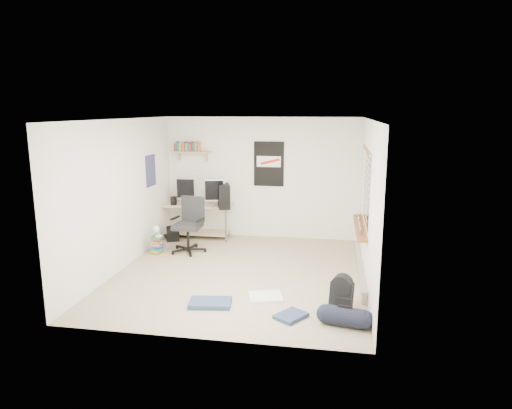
% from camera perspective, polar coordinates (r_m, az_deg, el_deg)
% --- Properties ---
extents(floor, '(4.00, 4.50, 0.01)m').
position_cam_1_polar(floor, '(7.63, -2.02, -8.56)').
color(floor, gray).
rests_on(floor, ground).
extents(ceiling, '(4.00, 4.50, 0.01)m').
position_cam_1_polar(ceiling, '(7.15, -2.17, 10.64)').
color(ceiling, white).
rests_on(ceiling, ground).
extents(back_wall, '(4.00, 0.01, 2.50)m').
position_cam_1_polar(back_wall, '(9.47, 0.72, 3.32)').
color(back_wall, silver).
rests_on(back_wall, ground).
extents(left_wall, '(0.01, 4.50, 2.50)m').
position_cam_1_polar(left_wall, '(7.94, -16.40, 1.17)').
color(left_wall, silver).
rests_on(left_wall, ground).
extents(right_wall, '(0.01, 4.50, 2.50)m').
position_cam_1_polar(right_wall, '(7.15, 13.82, 0.18)').
color(right_wall, silver).
rests_on(right_wall, ground).
extents(desk, '(1.69, 1.25, 0.71)m').
position_cam_1_polar(desk, '(9.71, -7.48, -1.89)').
color(desk, tan).
rests_on(desk, floor).
extents(monitor_left, '(0.40, 0.12, 0.44)m').
position_cam_1_polar(monitor_left, '(9.49, -8.73, 1.23)').
color(monitor_left, '#9D9CA1').
rests_on(monitor_left, desk).
extents(monitor_right, '(0.42, 0.21, 0.45)m').
position_cam_1_polar(monitor_right, '(9.19, -5.14, 1.00)').
color(monitor_right, '#949599').
rests_on(monitor_right, desk).
extents(pc_tower, '(0.35, 0.50, 0.48)m').
position_cam_1_polar(pc_tower, '(9.14, -4.05, 1.06)').
color(pc_tower, black).
rests_on(pc_tower, desk).
extents(keyboard, '(0.44, 0.21, 0.02)m').
position_cam_1_polar(keyboard, '(9.54, -7.91, 0.03)').
color(keyboard, black).
rests_on(keyboard, desk).
extents(speaker_left, '(0.10, 0.10, 0.19)m').
position_cam_1_polar(speaker_left, '(9.51, -10.25, 0.42)').
color(speaker_left, black).
rests_on(speaker_left, desk).
extents(speaker_right, '(0.11, 0.11, 0.17)m').
position_cam_1_polar(speaker_right, '(9.35, -4.46, 0.33)').
color(speaker_right, black).
rests_on(speaker_right, desk).
extents(office_chair, '(0.80, 0.80, 1.04)m').
position_cam_1_polar(office_chair, '(8.66, -8.53, -2.76)').
color(office_chair, black).
rests_on(office_chair, floor).
extents(wall_shelf, '(0.80, 0.22, 0.24)m').
position_cam_1_polar(wall_shelf, '(9.63, -7.98, 6.53)').
color(wall_shelf, tan).
rests_on(wall_shelf, back_wall).
extents(poster_back_wall, '(0.62, 0.03, 0.92)m').
position_cam_1_polar(poster_back_wall, '(9.39, 1.61, 5.09)').
color(poster_back_wall, black).
rests_on(poster_back_wall, back_wall).
extents(poster_left_wall, '(0.02, 0.42, 0.60)m').
position_cam_1_polar(poster_left_wall, '(8.97, -13.02, 4.15)').
color(poster_left_wall, navy).
rests_on(poster_left_wall, left_wall).
extents(window, '(0.10, 1.50, 1.26)m').
position_cam_1_polar(window, '(7.41, 13.32, 2.17)').
color(window, brown).
rests_on(window, right_wall).
extents(baseboard_heater, '(0.08, 2.50, 0.18)m').
position_cam_1_polar(baseboard_heater, '(7.75, 12.88, -7.79)').
color(baseboard_heater, '#B7B2A8').
rests_on(baseboard_heater, floor).
extents(backpack, '(0.34, 0.30, 0.39)m').
position_cam_1_polar(backpack, '(6.32, 10.62, -11.23)').
color(backpack, black).
rests_on(backpack, floor).
extents(duffel_bag, '(0.29, 0.29, 0.48)m').
position_cam_1_polar(duffel_bag, '(5.94, 11.06, -13.46)').
color(duffel_bag, black).
rests_on(duffel_bag, floor).
extents(tshirt, '(0.55, 0.50, 0.04)m').
position_cam_1_polar(tshirt, '(6.66, 1.20, -11.47)').
color(tshirt, silver).
rests_on(tshirt, floor).
extents(jeans_a, '(0.62, 0.44, 0.06)m').
position_cam_1_polar(jeans_a, '(6.47, -5.73, -12.15)').
color(jeans_a, navy).
rests_on(jeans_a, floor).
extents(jeans_b, '(0.47, 0.50, 0.05)m').
position_cam_1_polar(jeans_b, '(6.11, 4.38, -13.71)').
color(jeans_b, navy).
rests_on(jeans_b, floor).
extents(book_stack, '(0.52, 0.47, 0.29)m').
position_cam_1_polar(book_stack, '(8.76, -12.09, -5.05)').
color(book_stack, olive).
rests_on(book_stack, floor).
extents(desk_lamp, '(0.15, 0.24, 0.22)m').
position_cam_1_polar(desk_lamp, '(8.67, -12.08, -3.64)').
color(desk_lamp, silver).
rests_on(desk_lamp, book_stack).
extents(subwoofer, '(0.33, 0.33, 0.29)m').
position_cam_1_polar(subwoofer, '(9.55, -10.35, -3.62)').
color(subwoofer, black).
rests_on(subwoofer, floor).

